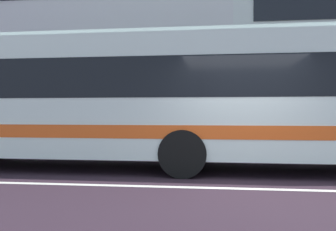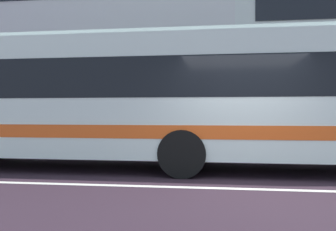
{
  "view_description": "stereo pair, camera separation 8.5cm",
  "coord_description": "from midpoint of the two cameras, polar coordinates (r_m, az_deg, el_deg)",
  "views": [
    {
      "loc": [
        -0.72,
        -6.24,
        1.36
      ],
      "look_at": [
        -1.67,
        1.9,
        1.28
      ],
      "focal_mm": 37.13,
      "sensor_mm": 36.0,
      "label": 1
    },
    {
      "loc": [
        -0.63,
        -6.23,
        1.36
      ],
      "look_at": [
        -1.67,
        1.9,
        1.28
      ],
      "focal_mm": 37.13,
      "sensor_mm": 36.0,
      "label": 2
    }
  ],
  "objects": [
    {
      "name": "ground_plane",
      "position": [
        6.42,
        12.79,
        -11.69
      ],
      "size": [
        160.0,
        160.0,
        0.0
      ],
      "primitive_type": "plane",
      "color": "#2F202B"
    },
    {
      "name": "lane_centre_line",
      "position": [
        6.42,
        12.79,
        -11.66
      ],
      "size": [
        60.0,
        0.16,
        0.01
      ],
      "primitive_type": "cube",
      "color": "silver",
      "rests_on": "ground_plane"
    },
    {
      "name": "hedge_row_far",
      "position": [
        11.69,
        11.42,
        -4.15
      ],
      "size": [
        18.18,
        1.1,
        0.82
      ],
      "primitive_type": "cube",
      "color": "#346D32",
      "rests_on": "ground_plane"
    },
    {
      "name": "apartment_block_left",
      "position": [
        24.12,
        -19.24,
        13.76
      ],
      "size": [
        22.52,
        11.55,
        13.79
      ],
      "color": "silver",
      "rests_on": "ground_plane"
    },
    {
      "name": "transit_bus",
      "position": [
        8.41,
        -2.3,
        3.13
      ],
      "size": [
        11.98,
        2.69,
        3.15
      ],
      "color": "silver",
      "rests_on": "ground_plane"
    }
  ]
}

